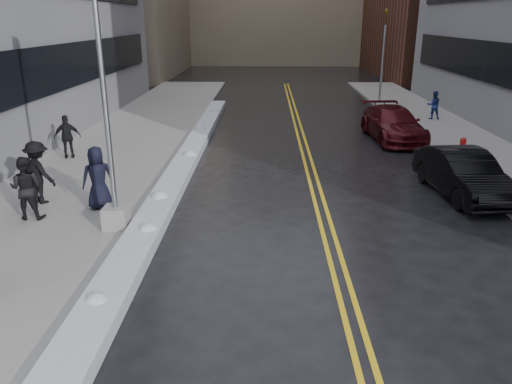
# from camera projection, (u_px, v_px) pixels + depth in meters

# --- Properties ---
(ground) EXTENTS (160.00, 160.00, 0.00)m
(ground) POSITION_uv_depth(u_px,v_px,m) (232.00, 268.00, 11.78)
(ground) COLOR black
(ground) RESTS_ON ground
(sidewalk_west) EXTENTS (5.50, 50.00, 0.15)m
(sidewalk_west) POSITION_uv_depth(u_px,v_px,m) (114.00, 154.00, 21.32)
(sidewalk_west) COLOR gray
(sidewalk_west) RESTS_ON ground
(sidewalk_east) EXTENTS (4.00, 50.00, 0.15)m
(sidewalk_east) POSITION_uv_depth(u_px,v_px,m) (485.00, 156.00, 20.99)
(sidewalk_east) COLOR gray
(sidewalk_east) RESTS_ON ground
(lane_line_left) EXTENTS (0.12, 50.00, 0.01)m
(lane_line_left) POSITION_uv_depth(u_px,v_px,m) (303.00, 157.00, 21.17)
(lane_line_left) COLOR gold
(lane_line_left) RESTS_ON ground
(lane_line_right) EXTENTS (0.12, 50.00, 0.01)m
(lane_line_right) POSITION_uv_depth(u_px,v_px,m) (310.00, 157.00, 21.17)
(lane_line_right) COLOR gold
(lane_line_right) RESTS_ON ground
(snow_ridge) EXTENTS (0.90, 30.00, 0.34)m
(snow_ridge) POSITION_uv_depth(u_px,v_px,m) (183.00, 166.00, 19.33)
(snow_ridge) COLOR silver
(snow_ridge) RESTS_ON ground
(lamppost) EXTENTS (0.65, 0.65, 7.62)m
(lamppost) POSITION_uv_depth(u_px,v_px,m) (109.00, 143.00, 12.90)
(lamppost) COLOR gray
(lamppost) RESTS_ON sidewalk_west
(fire_hydrant) EXTENTS (0.26, 0.26, 0.73)m
(fire_hydrant) POSITION_uv_depth(u_px,v_px,m) (463.00, 145.00, 20.85)
(fire_hydrant) COLOR maroon
(fire_hydrant) RESTS_ON sidewalk_east
(traffic_signal) EXTENTS (0.16, 0.20, 6.00)m
(traffic_signal) POSITION_uv_depth(u_px,v_px,m) (383.00, 53.00, 33.14)
(traffic_signal) COLOR gray
(traffic_signal) RESTS_ON sidewalk_east
(pedestrian_b) EXTENTS (0.91, 0.73, 1.83)m
(pedestrian_b) POSITION_uv_depth(u_px,v_px,m) (26.00, 188.00, 14.02)
(pedestrian_b) COLOR black
(pedestrian_b) RESTS_ON sidewalk_west
(pedestrian_c) EXTENTS (1.10, 0.95, 1.90)m
(pedestrian_c) POSITION_uv_depth(u_px,v_px,m) (98.00, 178.00, 14.80)
(pedestrian_c) COLOR black
(pedestrian_c) RESTS_ON sidewalk_west
(pedestrian_d) EXTENTS (1.11, 0.73, 1.76)m
(pedestrian_d) POSITION_uv_depth(u_px,v_px,m) (68.00, 137.00, 20.22)
(pedestrian_d) COLOR black
(pedestrian_d) RESTS_ON sidewalk_west
(pedestrian_e) EXTENTS (1.45, 1.23, 1.95)m
(pedestrian_e) POSITION_uv_depth(u_px,v_px,m) (38.00, 172.00, 15.23)
(pedestrian_e) COLOR black
(pedestrian_e) RESTS_ON sidewalk_west
(pedestrian_east) EXTENTS (0.79, 0.63, 1.57)m
(pedestrian_east) POSITION_uv_depth(u_px,v_px,m) (434.00, 105.00, 28.15)
(pedestrian_east) COLOR navy
(pedestrian_east) RESTS_ON sidewalk_east
(car_black) EXTENTS (2.11, 4.75, 1.51)m
(car_black) POSITION_uv_depth(u_px,v_px,m) (463.00, 174.00, 16.34)
(car_black) COLOR black
(car_black) RESTS_ON ground
(car_maroon) EXTENTS (2.53, 5.47, 1.55)m
(car_maroon) POSITION_uv_depth(u_px,v_px,m) (393.00, 124.00, 23.97)
(car_maroon) COLOR #3F0A0F
(car_maroon) RESTS_ON ground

